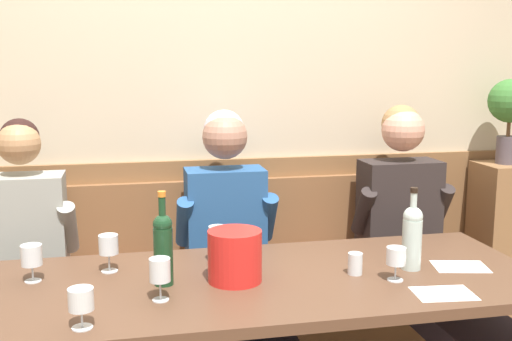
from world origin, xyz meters
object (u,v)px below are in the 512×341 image
at_px(person_center_right_seat, 239,269).
at_px(ice_bucket, 235,256).
at_px(wine_glass_center_front, 109,246).
at_px(wine_glass_mid_right, 81,300).
at_px(wall_bench, 219,315).
at_px(wine_glass_near_bucket, 160,272).
at_px(wine_bottle_clear_water, 412,235).
at_px(wine_glass_by_bottle, 32,257).
at_px(dining_table, 247,298).
at_px(person_left_seat, 14,291).
at_px(wine_glass_left_end, 218,237).
at_px(water_tumbler_center, 355,264).
at_px(wine_glass_right_end, 396,258).
at_px(wine_bottle_green_tall, 163,246).
at_px(potted_plant, 510,107).
at_px(person_right_seat, 430,255).

distance_m(person_center_right_seat, ice_bucket, 0.42).
xyz_separation_m(wine_glass_center_front, wine_glass_mid_right, (-0.07, -0.52, -0.01)).
xyz_separation_m(wall_bench, wine_glass_near_bucket, (-0.33, -0.88, 0.55)).
xyz_separation_m(wine_bottle_clear_water, wine_glass_by_bottle, (-1.45, 0.16, -0.04)).
distance_m(person_center_right_seat, wine_bottle_clear_water, 0.77).
bearing_deg(ice_bucket, wine_glass_near_bucket, -154.54).
distance_m(dining_table, person_center_right_seat, 0.36).
xyz_separation_m(person_left_seat, wine_glass_center_front, (0.39, -0.16, 0.21)).
relative_size(wine_bottle_clear_water, wine_glass_left_end, 2.18).
bearing_deg(person_center_right_seat, person_left_seat, -179.59).
distance_m(dining_table, wine_glass_by_bottle, 0.82).
distance_m(person_center_right_seat, water_tumbler_center, 0.57).
distance_m(wine_glass_left_end, wine_glass_right_end, 0.72).
bearing_deg(ice_bucket, wine_glass_left_end, 97.08).
height_order(wine_bottle_green_tall, potted_plant, potted_plant).
distance_m(wall_bench, person_right_seat, 1.08).
height_order(wine_glass_by_bottle, wine_glass_near_bucket, wine_glass_near_bucket).
bearing_deg(wine_glass_right_end, wall_bench, 122.16).
bearing_deg(water_tumbler_center, wine_glass_by_bottle, 171.80).
relative_size(wine_glass_center_front, wine_glass_right_end, 1.15).
bearing_deg(wine_glass_left_end, water_tumbler_center, -27.45).
bearing_deg(wine_glass_left_end, wine_glass_right_end, -29.89).
xyz_separation_m(wine_glass_by_bottle, wine_glass_right_end, (1.33, -0.27, -0.01)).
distance_m(person_left_seat, wine_glass_near_bucket, 0.78).
bearing_deg(person_left_seat, water_tumbler_center, -16.29).
bearing_deg(wine_glass_right_end, potted_plant, 40.63).
bearing_deg(potted_plant, wine_bottle_clear_water, -139.76).
distance_m(person_center_right_seat, potted_plant, 1.74).
height_order(ice_bucket, potted_plant, potted_plant).
bearing_deg(wine_glass_center_front, wine_bottle_clear_water, -10.46).
bearing_deg(wine_glass_center_front, potted_plant, 15.15).
relative_size(wine_glass_mid_right, water_tumbler_center, 1.53).
height_order(wine_glass_near_bucket, wine_glass_right_end, wine_glass_near_bucket).
xyz_separation_m(person_left_seat, wine_glass_mid_right, (0.31, -0.68, 0.20)).
bearing_deg(wall_bench, wine_bottle_clear_water, -48.70).
bearing_deg(wine_glass_by_bottle, ice_bucket, -11.57).
distance_m(wall_bench, ice_bucket, 0.92).
bearing_deg(wine_glass_by_bottle, wine_glass_center_front, 11.26).
bearing_deg(person_right_seat, wine_bottle_green_tall, -164.27).
bearing_deg(water_tumbler_center, dining_table, 175.66).
xyz_separation_m(wine_bottle_clear_water, wine_glass_mid_right, (-1.24, -0.30, -0.05)).
relative_size(wine_bottle_clear_water, wine_glass_by_bottle, 2.33).
height_order(wine_bottle_green_tall, wine_bottle_clear_water, wine_bottle_green_tall).
relative_size(wine_glass_mid_right, potted_plant, 0.28).
bearing_deg(potted_plant, wine_glass_right_end, -139.37).
height_order(wall_bench, wine_glass_left_end, wall_bench).
bearing_deg(person_center_right_seat, wine_glass_mid_right, -132.07).
relative_size(wine_bottle_green_tall, wine_glass_by_bottle, 2.49).
xyz_separation_m(person_right_seat, wine_bottle_clear_water, (-0.29, -0.38, 0.22)).
height_order(wine_bottle_green_tall, wine_glass_by_bottle, wine_bottle_green_tall).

